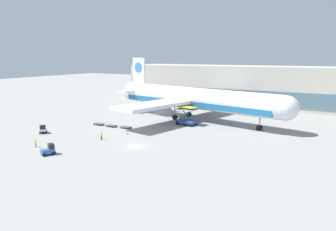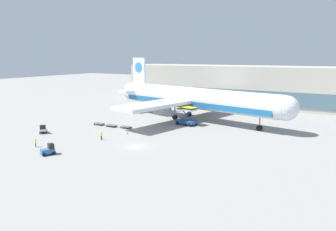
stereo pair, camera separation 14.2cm
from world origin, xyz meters
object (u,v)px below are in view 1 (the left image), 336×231
object	(u,v)px
airplane_main	(192,99)
baggage_dolly_lead	(99,124)
traffic_cone_near	(127,133)
baggage_tug_foreground	(43,130)
baggage_dolly_third	(126,127)
baggage_tug_mid	(49,150)
baggage_dolly_second	(112,125)
ground_crew_far	(101,135)
scissor_lift_loader	(187,118)
ground_crew_near	(36,142)

from	to	relation	value
airplane_main	baggage_dolly_lead	distance (m)	26.08
traffic_cone_near	baggage_tug_foreground	bearing A→B (deg)	-152.32
baggage_tug_foreground	baggage_dolly_third	xyz separation A→B (m)	(13.33, 13.74, -0.49)
baggage_tug_mid	baggage_dolly_second	distance (m)	24.62
ground_crew_far	traffic_cone_near	bearing A→B (deg)	-103.85
scissor_lift_loader	ground_crew_near	distance (m)	37.31
baggage_dolly_third	ground_crew_near	xyz separation A→B (m)	(-4.93, -22.34, 0.60)
baggage_tug_foreground	ground_crew_near	distance (m)	12.02
airplane_main	baggage_dolly_third	size ratio (longest dim) A/B	15.42
baggage_dolly_second	scissor_lift_loader	bearing A→B (deg)	40.11
baggage_tug_mid	airplane_main	bearing A→B (deg)	13.73
baggage_tug_mid	traffic_cone_near	xyz separation A→B (m)	(2.66, 19.77, -0.54)
airplane_main	traffic_cone_near	xyz separation A→B (m)	(-4.93, -23.07, -5.51)
airplane_main	baggage_tug_mid	world-z (taller)	airplane_main
airplane_main	scissor_lift_loader	distance (m)	8.36
scissor_lift_loader	ground_crew_far	size ratio (longest dim) A/B	3.24
ground_crew_near	traffic_cone_near	size ratio (longest dim) A/B	2.48
ground_crew_near	baggage_tug_mid	bearing A→B (deg)	12.83
ground_crew_far	traffic_cone_near	distance (m)	7.19
baggage_tug_mid	baggage_dolly_second	bearing A→B (deg)	36.56
baggage_tug_foreground	airplane_main	bearing A→B (deg)	97.50
baggage_tug_mid	baggage_dolly_second	xyz separation A→B (m)	(-5.45, 24.00, -0.49)
baggage_dolly_lead	traffic_cone_near	world-z (taller)	traffic_cone_near
airplane_main	traffic_cone_near	size ratio (longest dim) A/B	84.36
baggage_dolly_second	traffic_cone_near	distance (m)	9.15
baggage_tug_mid	baggage_dolly_third	world-z (taller)	baggage_tug_mid
baggage_dolly_lead	ground_crew_near	xyz separation A→B (m)	(3.46, -21.95, 0.60)
baggage_dolly_lead	baggage_dolly_second	world-z (taller)	same
baggage_tug_mid	ground_crew_far	world-z (taller)	baggage_tug_mid
baggage_tug_mid	ground_crew_near	xyz separation A→B (m)	(-6.22, 2.11, 0.11)
scissor_lift_loader	baggage_tug_mid	size ratio (longest dim) A/B	2.04
baggage_dolly_third	baggage_dolly_lead	bearing A→B (deg)	-175.15
airplane_main	ground_crew_far	world-z (taller)	airplane_main
ground_crew_far	baggage_dolly_lead	bearing A→B (deg)	-48.10
baggage_dolly_lead	ground_crew_near	size ratio (longest dim) A/B	2.21
baggage_tug_mid	baggage_tug_foreground	bearing A→B (deg)	77.55
ground_crew_near	ground_crew_far	xyz separation A→B (m)	(7.40, 10.66, 0.05)
baggage_dolly_third	ground_crew_near	distance (m)	22.88
baggage_dolly_lead	baggage_tug_foreground	bearing A→B (deg)	-108.11
baggage_tug_foreground	baggage_dolly_lead	distance (m)	14.25
ground_crew_far	scissor_lift_loader	bearing A→B (deg)	-112.34
baggage_dolly_second	ground_crew_far	xyz separation A→B (m)	(6.64, -11.23, 0.65)
scissor_lift_loader	ground_crew_near	bearing A→B (deg)	-103.83
airplane_main	ground_crew_near	distance (m)	43.28
traffic_cone_near	baggage_tug_mid	bearing A→B (deg)	-97.66
airplane_main	traffic_cone_near	bearing A→B (deg)	-90.56
scissor_lift_loader	baggage_tug_foreground	distance (m)	35.01
baggage_tug_foreground	traffic_cone_near	size ratio (longest dim) A/B	4.06
scissor_lift_loader	traffic_cone_near	world-z (taller)	scissor_lift_loader
baggage_dolly_second	traffic_cone_near	size ratio (longest dim) A/B	5.47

